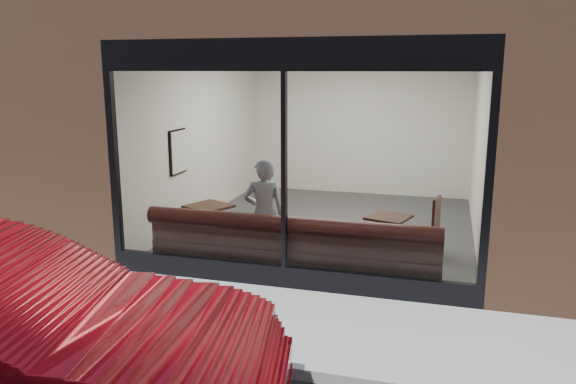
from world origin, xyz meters
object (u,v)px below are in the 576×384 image
(cafe_chair_left, at_px, (255,219))
(banquette, at_px, (292,261))
(cafe_chair_right, at_px, (422,241))
(person, at_px, (264,214))
(cafe_table_left, at_px, (209,206))
(cafe_table_right, at_px, (389,217))

(cafe_chair_left, bearing_deg, banquette, 128.09)
(cafe_chair_left, bearing_deg, cafe_chair_right, 175.62)
(banquette, relative_size, person, 2.50)
(cafe_chair_right, bearing_deg, cafe_table_left, 23.30)
(cafe_table_left, xyz_separation_m, cafe_table_right, (2.76, 0.10, 0.00))
(cafe_table_right, distance_m, cafe_chair_right, 0.91)
(cafe_table_left, relative_size, cafe_chair_left, 1.34)
(banquette, xyz_separation_m, cafe_chair_left, (-1.22, 1.92, 0.01))
(cafe_table_left, distance_m, cafe_chair_right, 3.34)
(cafe_chair_right, bearing_deg, cafe_chair_left, 0.79)
(banquette, height_order, cafe_chair_left, banquette)
(cafe_table_right, relative_size, cafe_chair_right, 1.26)
(cafe_table_left, xyz_separation_m, cafe_chair_right, (3.23, 0.71, -0.50))
(cafe_chair_right, bearing_deg, person, 38.02)
(banquette, height_order, cafe_table_left, cafe_table_left)
(person, bearing_deg, cafe_table_right, 177.08)
(cafe_table_left, height_order, cafe_table_right, cafe_table_left)
(person, relative_size, cafe_table_left, 2.67)
(banquette, distance_m, person, 0.81)
(banquette, distance_m, cafe_table_left, 1.77)
(banquette, relative_size, cafe_chair_left, 8.95)
(cafe_table_left, height_order, cafe_chair_right, cafe_table_left)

